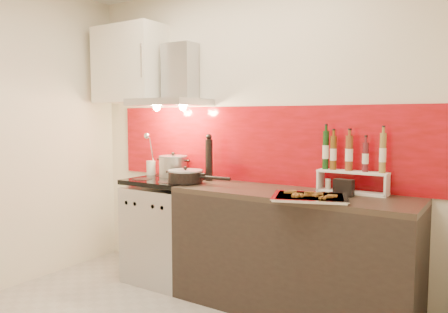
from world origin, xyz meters
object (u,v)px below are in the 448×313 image
Objects in this scene: stock_pot at (173,166)px; pepper_mill at (209,158)px; range_stove at (167,230)px; baking_tray at (310,197)px; saute_pan at (186,176)px; counter at (291,252)px.

pepper_mill is at bearing 2.26° from stock_pot.
baking_tray is at bearing -7.63° from range_stove.
stock_pot is at bearing 167.17° from baking_tray.
saute_pan reaches higher than range_stove.
pepper_mill is at bearing 169.89° from counter.
range_stove is 2.24× the size of pepper_mill.
baking_tray is at bearing -12.83° from stock_pot.
saute_pan is (0.28, -0.08, 0.52)m from range_stove.
saute_pan reaches higher than baking_tray.
pepper_mill is at bearing 162.01° from baking_tray.
pepper_mill reaches higher than saute_pan.
counter is 4.44× the size of pepper_mill.
counter is (1.20, 0.00, 0.01)m from range_stove.
baking_tray is (1.06, -0.35, -0.18)m from pepper_mill.
counter is at bearing 137.86° from baking_tray.
stock_pot is 0.46× the size of saute_pan.
saute_pan is at bearing -34.78° from stock_pot.
range_stove is at bearing 163.96° from saute_pan.
pepper_mill is at bearing 74.34° from saute_pan.
stock_pot is at bearing 173.71° from counter.
stock_pot reaches higher than saute_pan.
saute_pan is 0.95× the size of baking_tray.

